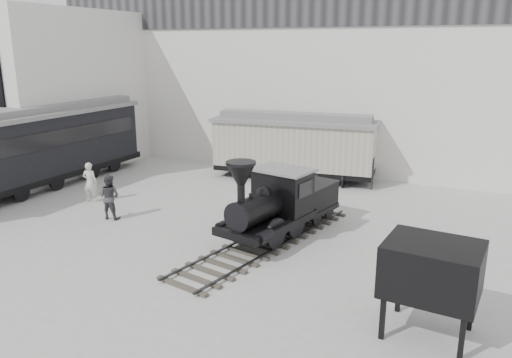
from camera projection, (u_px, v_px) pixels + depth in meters
The scene contains 9 objects.
ground at pixel (173, 266), 16.55m from camera, with size 90.00×90.00×0.00m, color #9E9E9B.
north_wall at pixel (317, 73), 28.26m from camera, with size 34.00×2.51×11.00m.
west_pavilion at pixel (60, 89), 29.96m from camera, with size 7.00×12.11×9.00m.
locomotive at pixel (278, 207), 18.69m from camera, with size 3.92×9.50×3.28m.
boxcar at pixel (294, 145), 26.86m from camera, with size 9.05×3.67×3.61m.
passenger_coach at pixel (28, 148), 24.64m from camera, with size 3.51×14.63×3.89m.
visitor_a at pixel (90, 182), 23.05m from camera, with size 0.69×0.45×1.88m, color silver.
visitor_b at pixel (109, 197), 20.82m from camera, with size 0.93×0.72×1.91m, color #3B3B3F.
coal_hopper at pixel (431, 276), 12.23m from camera, with size 2.42×2.05×2.46m.
Camera 1 is at (8.84, -12.71, 7.09)m, focal length 35.00 mm.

